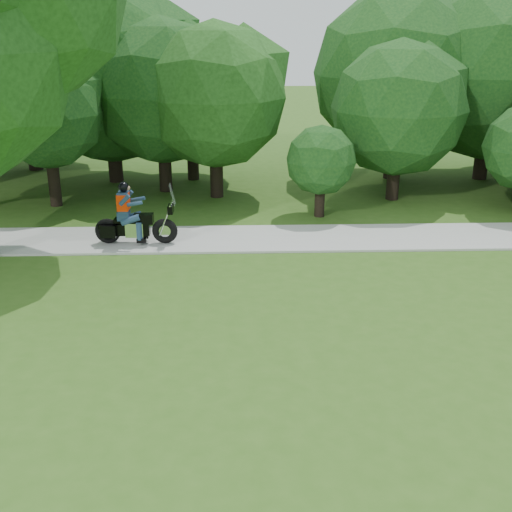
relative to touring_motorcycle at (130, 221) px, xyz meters
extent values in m
plane|color=#335A19|center=(6.56, -7.65, -0.66)|extent=(100.00, 100.00, 0.00)
cube|color=#A5A5A0|center=(6.56, 0.35, -0.63)|extent=(60.00, 2.20, 0.06)
cylinder|color=black|center=(-2.99, 3.95, 0.24)|extent=(0.37, 0.37, 1.80)
sphere|color=#113814|center=(-2.99, 3.95, 2.26)|extent=(3.47, 3.47, 3.47)
cylinder|color=black|center=(-5.15, 9.26, 0.24)|extent=(0.55, 0.55, 1.80)
sphere|color=#113814|center=(-5.15, 9.26, 3.41)|extent=(6.99, 6.99, 6.99)
cylinder|color=black|center=(1.20, 7.38, 0.15)|extent=(0.42, 0.42, 1.63)
sphere|color=#113814|center=(1.20, 7.38, 2.38)|extent=(4.38, 4.38, 4.38)
cylinder|color=black|center=(5.29, 2.49, -0.15)|extent=(0.30, 0.30, 1.03)
sphere|color=#113814|center=(5.29, 2.49, 1.05)|extent=(2.10, 2.10, 2.10)
cylinder|color=black|center=(-1.62, 7.17, 0.24)|extent=(0.51, 0.51, 1.80)
sphere|color=#113814|center=(-1.62, 7.17, 3.17)|extent=(6.27, 6.27, 6.27)
cylinder|color=black|center=(8.59, 7.35, 0.24)|extent=(0.50, 0.50, 1.80)
sphere|color=#113814|center=(8.59, 7.35, 3.11)|extent=(6.09, 6.09, 6.09)
cylinder|color=black|center=(11.91, 7.11, 0.24)|extent=(0.51, 0.51, 1.80)
sphere|color=#113814|center=(11.91, 7.11, 3.17)|extent=(6.26, 6.26, 6.26)
cylinder|color=black|center=(2.14, 4.87, 0.24)|extent=(0.43, 0.43, 1.80)
sphere|color=#1D4614|center=(2.14, 4.87, 2.66)|extent=(4.68, 4.68, 4.68)
cylinder|color=black|center=(7.96, 4.36, 0.11)|extent=(0.42, 0.42, 1.54)
sphere|color=#113814|center=(7.96, 4.36, 2.29)|extent=(4.34, 4.34, 4.34)
cylinder|color=black|center=(0.35, 5.72, 0.24)|extent=(0.44, 0.44, 1.80)
sphere|color=#113814|center=(0.35, 5.72, 2.70)|extent=(4.82, 4.82, 4.82)
torus|color=black|center=(-0.61, 0.02, -0.27)|extent=(0.68, 0.22, 0.68)
torus|color=black|center=(0.89, -0.03, -0.27)|extent=(0.68, 0.22, 0.68)
cube|color=black|center=(-0.04, 0.00, -0.22)|extent=(1.09, 0.27, 0.31)
cube|color=silver|center=(0.11, 0.00, -0.22)|extent=(0.48, 0.34, 0.39)
cube|color=black|center=(0.35, -0.01, 0.07)|extent=(0.51, 0.31, 0.25)
cube|color=black|center=(-0.16, 0.01, 0.03)|extent=(0.51, 0.33, 0.10)
cylinder|color=silver|center=(0.93, -0.03, 0.07)|extent=(0.39, 0.05, 0.87)
cylinder|color=silver|center=(1.09, -0.03, 0.49)|extent=(0.05, 0.62, 0.03)
cube|color=black|center=(-0.57, -0.20, -0.22)|extent=(0.41, 0.13, 0.33)
cube|color=black|center=(-0.56, 0.23, -0.22)|extent=(0.41, 0.13, 0.33)
cube|color=navy|center=(-0.16, 0.01, 0.17)|extent=(0.30, 0.38, 0.23)
cube|color=navy|center=(-0.14, 0.00, 0.52)|extent=(0.26, 0.41, 0.54)
cube|color=#FF2F05|center=(-0.14, 0.00, 0.54)|extent=(0.29, 0.45, 0.43)
sphere|color=black|center=(-0.12, 0.00, 0.93)|extent=(0.27, 0.27, 0.27)
camera|label=1|loc=(2.74, -16.13, 4.99)|focal=45.00mm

